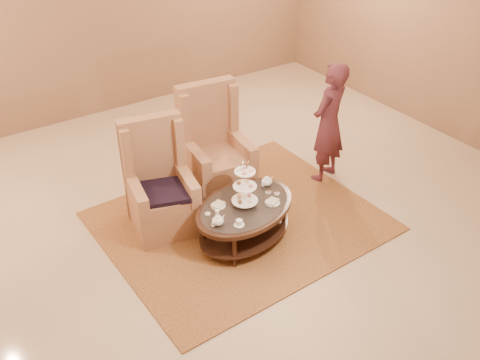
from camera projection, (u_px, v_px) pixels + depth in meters
ground at (240, 243)px, 5.96m from camera, size 8.00×8.00×0.00m
ceiling at (240, 243)px, 5.96m from camera, size 8.00×8.00×0.02m
wall_back at (87, 2)px, 7.77m from camera, size 8.00×0.04×3.50m
rug at (240, 221)px, 6.28m from camera, size 3.10×2.61×0.02m
tea_table at (245, 211)px, 5.82m from camera, size 1.42×1.15×1.04m
armchair_left at (160, 192)px, 6.03m from camera, size 0.81×0.83×1.29m
armchair_right at (214, 157)px, 6.63m from camera, size 0.82×0.84×1.37m
person at (329, 123)px, 6.67m from camera, size 0.66×0.54×1.58m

